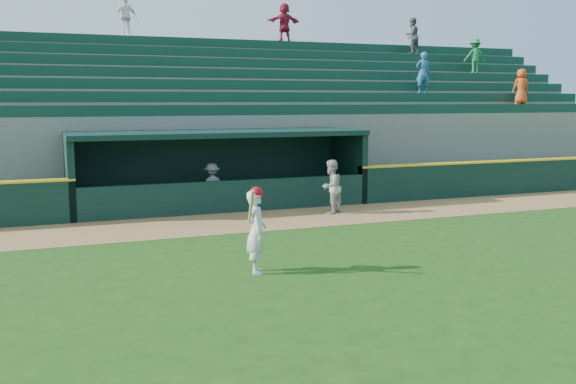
# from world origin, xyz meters

# --- Properties ---
(ground) EXTENTS (120.00, 120.00, 0.00)m
(ground) POSITION_xyz_m (0.00, 0.00, 0.00)
(ground) COLOR #1B4110
(ground) RESTS_ON ground
(warning_track) EXTENTS (40.00, 3.00, 0.01)m
(warning_track) POSITION_xyz_m (0.00, 4.90, 0.01)
(warning_track) COLOR olive
(warning_track) RESTS_ON ground
(field_wall_right) EXTENTS (15.50, 0.30, 1.20)m
(field_wall_right) POSITION_xyz_m (12.25, 6.55, 0.60)
(field_wall_right) COLOR black
(field_wall_right) RESTS_ON ground
(wall_stripe_right) EXTENTS (15.50, 0.32, 0.06)m
(wall_stripe_right) POSITION_xyz_m (12.25, 6.55, 1.23)
(wall_stripe_right) COLOR yellow
(wall_stripe_right) RESTS_ON field_wall_right
(dugout_player_front) EXTENTS (1.01, 0.97, 1.65)m
(dugout_player_front) POSITION_xyz_m (2.81, 5.22, 0.82)
(dugout_player_front) COLOR #9C9C97
(dugout_player_front) RESTS_ON ground
(dugout_player_inside) EXTENTS (1.00, 0.67, 1.45)m
(dugout_player_inside) POSITION_xyz_m (-0.30, 7.55, 0.72)
(dugout_player_inside) COLOR #9E9E99
(dugout_player_inside) RESTS_ON ground
(dugout) EXTENTS (9.40, 2.80, 2.46)m
(dugout) POSITION_xyz_m (0.00, 8.00, 1.36)
(dugout) COLOR #61605C
(dugout) RESTS_ON ground
(stands) EXTENTS (34.50, 6.25, 7.61)m
(stands) POSITION_xyz_m (0.03, 12.58, 2.40)
(stands) COLOR slate
(stands) RESTS_ON ground
(batter_at_plate) EXTENTS (0.55, 0.83, 1.76)m
(batter_at_plate) POSITION_xyz_m (-1.44, -0.36, 0.88)
(batter_at_plate) COLOR silver
(batter_at_plate) RESTS_ON ground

